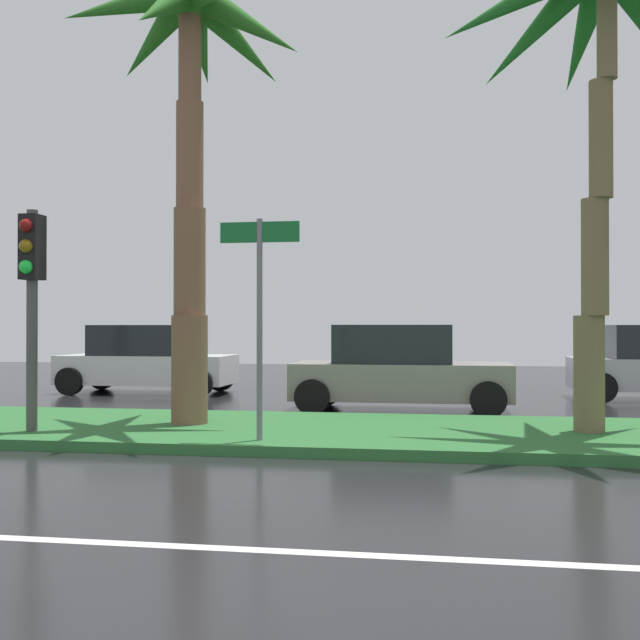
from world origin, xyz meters
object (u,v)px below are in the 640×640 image
(street_name_sign, at_px, (260,298))
(car_in_traffic_second, at_px, (146,360))
(car_in_traffic_third, at_px, (399,370))
(traffic_signal_median_left, at_px, (31,279))
(palm_tree_centre, at_px, (606,20))
(palm_tree_centre_left, at_px, (191,69))

(street_name_sign, height_order, car_in_traffic_second, street_name_sign)
(car_in_traffic_second, height_order, car_in_traffic_third, same)
(street_name_sign, distance_m, car_in_traffic_third, 5.65)
(traffic_signal_median_left, height_order, car_in_traffic_third, traffic_signal_median_left)
(palm_tree_centre, height_order, car_in_traffic_second, palm_tree_centre)
(palm_tree_centre, distance_m, car_in_traffic_second, 13.15)
(car_in_traffic_third, bearing_deg, street_name_sign, -106.44)
(palm_tree_centre_left, bearing_deg, car_in_traffic_second, 117.43)
(traffic_signal_median_left, xyz_separation_m, street_name_sign, (3.52, -0.30, -0.31))
(traffic_signal_median_left, xyz_separation_m, car_in_traffic_third, (5.08, 4.98, -1.57))
(palm_tree_centre, relative_size, car_in_traffic_second, 1.71)
(street_name_sign, bearing_deg, car_in_traffic_third, 73.56)
(street_name_sign, relative_size, car_in_traffic_third, 0.70)
(palm_tree_centre_left, distance_m, traffic_signal_median_left, 4.21)
(traffic_signal_median_left, relative_size, car_in_traffic_third, 0.76)
(palm_tree_centre, height_order, traffic_signal_median_left, palm_tree_centre)
(car_in_traffic_second, bearing_deg, palm_tree_centre, -35.65)
(palm_tree_centre_left, relative_size, palm_tree_centre, 1.01)
(palm_tree_centre_left, distance_m, street_name_sign, 4.42)
(street_name_sign, height_order, car_in_traffic_third, street_name_sign)
(traffic_signal_median_left, relative_size, street_name_sign, 1.08)
(car_in_traffic_second, bearing_deg, traffic_signal_median_left, -79.43)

